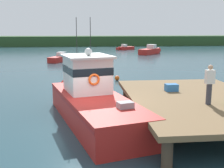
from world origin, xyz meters
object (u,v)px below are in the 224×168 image
at_px(crate_stack_mid_dock, 171,88).
at_px(moored_boat_near_channel, 60,58).
at_px(moored_boat_mid_harbor, 125,48).
at_px(mooring_buoy_outer, 117,78).
at_px(main_fishing_boat, 91,98).
at_px(moored_boat_far_left, 150,51).
at_px(deckhand_by_the_boat, 209,84).

xyz_separation_m(crate_stack_mid_dock, moored_boat_near_channel, (-7.24, 24.58, -0.96)).
bearing_deg(moored_boat_mid_harbor, moored_boat_near_channel, -120.36).
bearing_deg(moored_boat_near_channel, crate_stack_mid_dock, -73.59).
bearing_deg(crate_stack_mid_dock, moored_boat_mid_harbor, 84.29).
bearing_deg(mooring_buoy_outer, main_fishing_boat, -103.77).
bearing_deg(moored_boat_far_left, main_fishing_boat, -107.90).
bearing_deg(moored_boat_far_left, deckhand_by_the_boat, -100.00).
bearing_deg(crate_stack_mid_dock, main_fishing_boat, -174.98).
distance_m(crate_stack_mid_dock, deckhand_by_the_boat, 2.80).
height_order(main_fishing_boat, moored_boat_mid_harbor, main_fishing_boat).
distance_m(moored_boat_near_channel, moored_boat_mid_harbor, 23.14).
bearing_deg(moored_boat_near_channel, main_fishing_boat, -82.60).
bearing_deg(main_fishing_boat, moored_boat_far_left, 72.10).
bearing_deg(crate_stack_mid_dock, moored_boat_far_left, 78.10).
xyz_separation_m(moored_boat_far_left, mooring_buoy_outer, (-8.81, -24.82, -0.34)).
height_order(crate_stack_mid_dock, moored_boat_near_channel, crate_stack_mid_dock).
relative_size(moored_boat_far_left, mooring_buoy_outer, 13.70).
distance_m(main_fishing_boat, crate_stack_mid_dock, 4.03).
bearing_deg(deckhand_by_the_boat, main_fishing_boat, 154.39).
xyz_separation_m(deckhand_by_the_boat, moored_boat_mid_harbor, (3.73, 47.16, -1.67)).
bearing_deg(moored_boat_far_left, mooring_buoy_outer, -109.54).
distance_m(crate_stack_mid_dock, moored_boat_mid_harbor, 44.78).
bearing_deg(moored_boat_mid_harbor, moored_boat_far_left, -74.11).
distance_m(deckhand_by_the_boat, mooring_buoy_outer, 12.73).
bearing_deg(moored_boat_mid_harbor, main_fishing_boat, -100.67).
distance_m(deckhand_by_the_boat, moored_boat_mid_harbor, 47.34).
relative_size(moored_boat_near_channel, mooring_buoy_outer, 11.54).
bearing_deg(moored_boat_mid_harbor, crate_stack_mid_dock, -95.71).
height_order(moored_boat_near_channel, moored_boat_mid_harbor, moored_boat_near_channel).
bearing_deg(deckhand_by_the_boat, crate_stack_mid_dock, 105.50).
relative_size(main_fishing_boat, deckhand_by_the_boat, 6.10).
height_order(moored_boat_mid_harbor, moored_boat_far_left, moored_boat_far_left).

